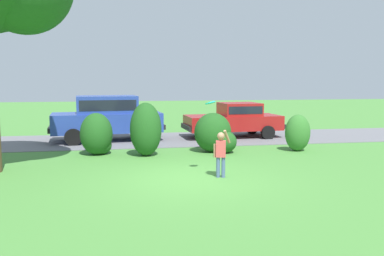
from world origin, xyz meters
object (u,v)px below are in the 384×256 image
(parked_sedan, at_px, (235,119))
(parked_suv, at_px, (107,116))
(frisbee, at_px, (210,103))
(child_thrower, at_px, (221,151))

(parked_sedan, bearing_deg, parked_suv, -178.49)
(parked_sedan, relative_size, frisbee, 15.47)
(parked_suv, bearing_deg, parked_sedan, 1.51)
(frisbee, bearing_deg, parked_suv, 113.70)
(child_thrower, bearing_deg, parked_sedan, 71.45)
(parked_suv, bearing_deg, child_thrower, -65.95)
(parked_sedan, xyz_separation_m, parked_suv, (-5.63, -0.15, 0.23))
(parked_sedan, distance_m, frisbee, 7.51)
(parked_suv, distance_m, child_thrower, 7.83)
(parked_sedan, height_order, child_thrower, parked_sedan)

